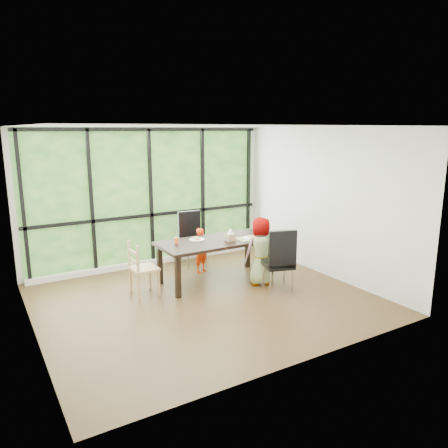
# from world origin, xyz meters

# --- Properties ---
(ground) EXTENTS (5.00, 5.00, 0.00)m
(ground) POSITION_xyz_m (0.00, 0.00, 0.00)
(ground) COLOR black
(ground) RESTS_ON ground
(back_wall) EXTENTS (5.00, 0.00, 5.00)m
(back_wall) POSITION_xyz_m (0.00, 2.25, 1.35)
(back_wall) COLOR silver
(back_wall) RESTS_ON ground
(foliage_backdrop) EXTENTS (4.80, 0.02, 2.65)m
(foliage_backdrop) POSITION_xyz_m (0.00, 2.23, 1.35)
(foliage_backdrop) COLOR #205119
(foliage_backdrop) RESTS_ON back_wall
(window_mullions) EXTENTS (4.80, 0.06, 2.65)m
(window_mullions) POSITION_xyz_m (0.00, 2.19, 1.35)
(window_mullions) COLOR black
(window_mullions) RESTS_ON back_wall
(window_sill) EXTENTS (4.80, 0.12, 0.10)m
(window_sill) POSITION_xyz_m (0.00, 2.15, 0.05)
(window_sill) COLOR silver
(window_sill) RESTS_ON ground
(dining_table) EXTENTS (2.11, 1.10, 0.75)m
(dining_table) POSITION_xyz_m (0.59, 0.65, 0.38)
(dining_table) COLOR black
(dining_table) RESTS_ON ground
(chair_window_leather) EXTENTS (0.49, 0.49, 1.08)m
(chair_window_leather) POSITION_xyz_m (0.62, 1.61, 0.54)
(chair_window_leather) COLOR black
(chair_window_leather) RESTS_ON ground
(chair_interior_leather) EXTENTS (0.58, 0.58, 1.08)m
(chair_interior_leather) POSITION_xyz_m (1.24, -0.28, 0.54)
(chair_interior_leather) COLOR black
(chair_interior_leather) RESTS_ON ground
(chair_end_beech) EXTENTS (0.42, 0.44, 0.90)m
(chair_end_beech) POSITION_xyz_m (-0.75, 0.68, 0.45)
(chair_end_beech) COLOR tan
(chair_end_beech) RESTS_ON ground
(child_toddler) EXTENTS (0.36, 0.30, 0.85)m
(child_toddler) POSITION_xyz_m (0.59, 1.22, 0.43)
(child_toddler) COLOR #F13405
(child_toddler) RESTS_ON ground
(child_older) EXTENTS (0.65, 0.49, 1.19)m
(child_older) POSITION_xyz_m (1.19, 0.12, 0.60)
(child_older) COLOR gray
(child_older) RESTS_ON ground
(placemat) EXTENTS (0.42, 0.31, 0.01)m
(placemat) POSITION_xyz_m (1.14, 0.46, 0.75)
(placemat) COLOR tan
(placemat) RESTS_ON dining_table
(plate_far) EXTENTS (0.27, 0.27, 0.02)m
(plate_far) POSITION_xyz_m (0.30, 0.84, 0.76)
(plate_far) COLOR white
(plate_far) RESTS_ON dining_table
(plate_near) EXTENTS (0.27, 0.27, 0.02)m
(plate_near) POSITION_xyz_m (1.18, 0.44, 0.76)
(plate_near) COLOR white
(plate_near) RESTS_ON dining_table
(orange_cup) EXTENTS (0.07, 0.07, 0.11)m
(orange_cup) POSITION_xyz_m (-0.11, 0.80, 0.80)
(orange_cup) COLOR #FB5E1D
(orange_cup) RESTS_ON dining_table
(green_cup) EXTENTS (0.07, 0.07, 0.11)m
(green_cup) POSITION_xyz_m (1.42, 0.41, 0.80)
(green_cup) COLOR #3BD022
(green_cup) RESTS_ON dining_table
(white_mug) EXTENTS (0.07, 0.07, 0.08)m
(white_mug) POSITION_xyz_m (1.55, 0.69, 0.79)
(white_mug) COLOR white
(white_mug) RESTS_ON dining_table
(tissue_box) EXTENTS (0.14, 0.14, 0.12)m
(tissue_box) POSITION_xyz_m (0.78, 0.50, 0.81)
(tissue_box) COLOR tan
(tissue_box) RESTS_ON dining_table
(crepe_rolls_far) EXTENTS (0.10, 0.12, 0.04)m
(crepe_rolls_far) POSITION_xyz_m (0.30, 0.84, 0.78)
(crepe_rolls_far) COLOR tan
(crepe_rolls_far) RESTS_ON plate_far
(crepe_rolls_near) EXTENTS (0.05, 0.12, 0.04)m
(crepe_rolls_near) POSITION_xyz_m (1.18, 0.44, 0.78)
(crepe_rolls_near) COLOR tan
(crepe_rolls_near) RESTS_ON plate_near
(straw_white) EXTENTS (0.01, 0.04, 0.20)m
(straw_white) POSITION_xyz_m (-0.11, 0.80, 0.90)
(straw_white) COLOR white
(straw_white) RESTS_ON orange_cup
(straw_pink) EXTENTS (0.01, 0.04, 0.20)m
(straw_pink) POSITION_xyz_m (1.42, 0.41, 0.90)
(straw_pink) COLOR pink
(straw_pink) RESTS_ON green_cup
(tissue) EXTENTS (0.12, 0.12, 0.11)m
(tissue) POSITION_xyz_m (0.78, 0.50, 0.93)
(tissue) COLOR white
(tissue) RESTS_ON tissue_box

